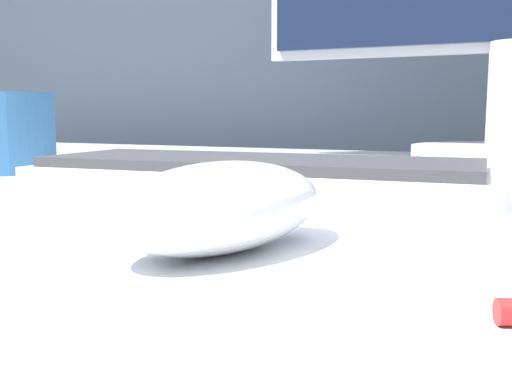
% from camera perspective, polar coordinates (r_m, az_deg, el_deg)
% --- Properties ---
extents(partition_panel, '(5.00, 0.03, 1.47)m').
position_cam_1_polar(partition_panel, '(1.09, 15.21, 3.22)').
color(partition_panel, '#333D4C').
rests_on(partition_panel, ground_plane).
extents(computer_mouse_near, '(0.09, 0.13, 0.04)m').
position_cam_1_polar(computer_mouse_near, '(0.26, -3.20, -1.37)').
color(computer_mouse_near, white).
rests_on(computer_mouse_near, desk).
extents(keyboard, '(0.38, 0.16, 0.02)m').
position_cam_1_polar(keyboard, '(0.49, 0.15, 1.83)').
color(keyboard, white).
rests_on(keyboard, desk).
extents(mug, '(0.09, 0.09, 0.08)m').
position_cam_1_polar(mug, '(0.66, -22.46, 5.25)').
color(mug, teal).
rests_on(mug, desk).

